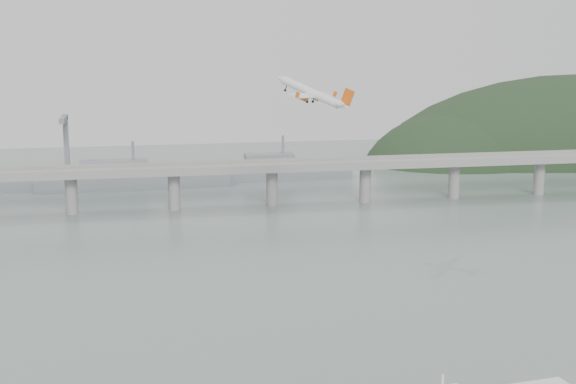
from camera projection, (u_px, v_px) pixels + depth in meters
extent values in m
plane|color=slate|center=(328.00, 366.00, 201.99)|extent=(900.00, 900.00, 0.00)
cube|color=gray|center=(233.00, 169.00, 390.65)|extent=(800.00, 22.00, 2.20)
cube|color=gray|center=(236.00, 168.00, 380.15)|extent=(800.00, 0.60, 1.80)
cube|color=gray|center=(231.00, 162.00, 400.37)|extent=(800.00, 0.60, 1.80)
cylinder|color=gray|center=(72.00, 195.00, 377.57)|extent=(6.00, 6.00, 21.00)
cylinder|color=gray|center=(174.00, 191.00, 387.02)|extent=(6.00, 6.00, 21.00)
cylinder|color=gray|center=(272.00, 188.00, 396.46)|extent=(6.00, 6.00, 21.00)
cylinder|color=gray|center=(365.00, 184.00, 405.91)|extent=(6.00, 6.00, 21.00)
cylinder|color=gray|center=(454.00, 181.00, 415.36)|extent=(6.00, 6.00, 21.00)
cylinder|color=gray|center=(539.00, 178.00, 424.80)|extent=(6.00, 6.00, 21.00)
ellipsoid|color=black|center=(572.00, 179.00, 574.18)|extent=(320.00, 150.00, 156.00)
ellipsoid|color=black|center=(458.00, 178.00, 545.44)|extent=(140.00, 110.00, 96.00)
cube|color=slate|center=(134.00, 181.00, 446.88)|extent=(110.55, 21.43, 8.00)
cube|color=slate|center=(114.00, 168.00, 443.25)|extent=(39.01, 16.73, 8.00)
cylinder|color=slate|center=(133.00, 153.00, 443.78)|extent=(1.60, 1.60, 14.00)
cube|color=slate|center=(283.00, 173.00, 473.51)|extent=(85.00, 13.60, 8.00)
cube|color=slate|center=(269.00, 160.00, 470.35)|extent=(29.75, 11.90, 8.00)
cylinder|color=slate|center=(283.00, 147.00, 470.41)|extent=(1.60, 1.60, 14.00)
cube|color=slate|center=(67.00, 147.00, 469.91)|extent=(3.00, 3.00, 40.00)
cube|color=slate|center=(63.00, 119.00, 456.80)|extent=(3.00, 28.00, 3.00)
cylinder|color=silver|center=(311.00, 92.00, 294.09)|extent=(20.02, 19.98, 11.77)
cone|color=silver|center=(281.00, 78.00, 299.98)|extent=(5.54, 5.48, 4.37)
cone|color=silver|center=(344.00, 106.00, 287.87)|extent=(6.22, 5.95, 4.67)
cube|color=silver|center=(312.00, 95.00, 294.00)|extent=(23.43, 26.24, 3.36)
cube|color=silver|center=(343.00, 104.00, 288.04)|extent=(9.21, 10.10, 1.74)
cube|color=#D0500E|center=(348.00, 97.00, 286.75)|extent=(4.77, 3.91, 6.95)
cylinder|color=#D0500E|center=(314.00, 97.00, 299.24)|extent=(4.53, 4.50, 3.30)
cylinder|color=black|center=(310.00, 95.00, 300.01)|extent=(2.15, 2.11, 2.08)
cube|color=silver|center=(315.00, 95.00, 298.96)|extent=(2.05, 1.80, 1.81)
cylinder|color=#D0500E|center=(302.00, 97.00, 290.65)|extent=(4.53, 4.50, 3.30)
cylinder|color=black|center=(298.00, 95.00, 291.42)|extent=(2.15, 2.11, 2.08)
cube|color=silver|center=(303.00, 95.00, 290.37)|extent=(2.05, 1.80, 1.81)
cylinder|color=black|center=(314.00, 99.00, 296.53)|extent=(1.07, 0.86, 2.17)
cylinder|color=black|center=(313.00, 102.00, 296.84)|extent=(1.22, 1.09, 1.30)
cylinder|color=black|center=(308.00, 99.00, 292.47)|extent=(1.07, 0.86, 2.17)
cylinder|color=black|center=(307.00, 102.00, 292.78)|extent=(1.22, 1.09, 1.30)
cylinder|color=black|center=(286.00, 88.00, 299.29)|extent=(1.07, 0.86, 2.17)
cylinder|color=black|center=(285.00, 90.00, 299.60)|extent=(1.22, 1.09, 1.30)
cube|color=#D0500E|center=(335.00, 94.00, 306.21)|extent=(1.76, 1.46, 2.55)
cube|color=#D0500E|center=(297.00, 95.00, 279.65)|extent=(1.76, 1.46, 2.55)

